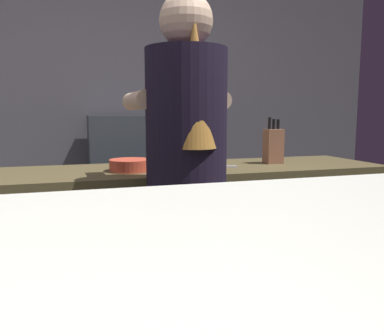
# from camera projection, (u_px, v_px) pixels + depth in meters

# --- Properties ---
(wall_back) EXTENTS (5.20, 0.10, 2.70)m
(wall_back) POSITION_uv_depth(u_px,v_px,m) (105.00, 95.00, 3.42)
(wall_back) COLOR #4E4B53
(wall_back) RESTS_ON ground
(prep_counter) EXTENTS (2.10, 0.60, 0.90)m
(prep_counter) POSITION_uv_depth(u_px,v_px,m) (197.00, 246.00, 2.23)
(prep_counter) COLOR brown
(prep_counter) RESTS_ON ground
(back_shelf) EXTENTS (0.88, 0.36, 1.18)m
(back_shelf) POSITION_uv_depth(u_px,v_px,m) (144.00, 185.00, 3.34)
(back_shelf) COLOR #343B41
(back_shelf) RESTS_ON ground
(bartender) EXTENTS (0.43, 0.52, 1.67)m
(bartender) POSITION_uv_depth(u_px,v_px,m) (187.00, 166.00, 1.67)
(bartender) COLOR #28353C
(bartender) RESTS_ON ground
(knife_block) EXTENTS (0.10, 0.08, 0.27)m
(knife_block) POSITION_uv_depth(u_px,v_px,m) (273.00, 146.00, 2.31)
(knife_block) COLOR #8B5A41
(knife_block) RESTS_ON prep_counter
(mixing_bowl) EXTENTS (0.21, 0.21, 0.06)m
(mixing_bowl) POSITION_uv_depth(u_px,v_px,m) (130.00, 165.00, 2.01)
(mixing_bowl) COLOR #CE4932
(mixing_bowl) RESTS_ON prep_counter
(chefs_knife) EXTENTS (0.24, 0.10, 0.01)m
(chefs_knife) POSITION_uv_depth(u_px,v_px,m) (215.00, 167.00, 2.15)
(chefs_knife) COLOR silver
(chefs_knife) RESTS_ON prep_counter
(bottle_vinegar) EXTENTS (0.05, 0.05, 0.18)m
(bottle_vinegar) POSITION_uv_depth(u_px,v_px,m) (167.00, 107.00, 3.24)
(bottle_vinegar) COLOR #4A7C3C
(bottle_vinegar) RESTS_ON back_shelf
(bottle_olive_oil) EXTENTS (0.06, 0.06, 0.21)m
(bottle_olive_oil) POSITION_uv_depth(u_px,v_px,m) (184.00, 106.00, 3.33)
(bottle_olive_oil) COLOR #4A7D35
(bottle_olive_oil) RESTS_ON back_shelf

